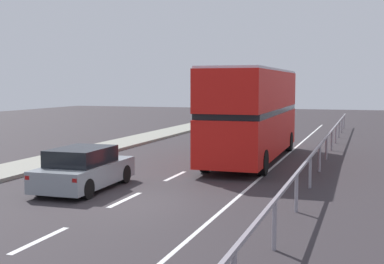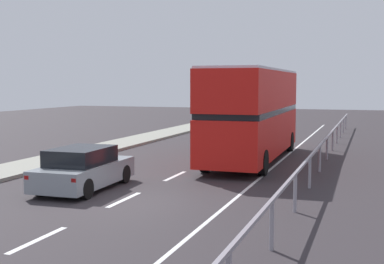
# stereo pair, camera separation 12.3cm
# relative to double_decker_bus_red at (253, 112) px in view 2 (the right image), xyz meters

# --- Properties ---
(ground_plane) EXTENTS (75.18, 120.00, 0.10)m
(ground_plane) POSITION_rel_double_decker_bus_red_xyz_m (-1.93, -9.42, -2.29)
(ground_plane) COLOR #2F2A2E
(lane_paint_markings) EXTENTS (3.29, 46.00, 0.01)m
(lane_paint_markings) POSITION_rel_double_decker_bus_red_xyz_m (-0.06, -0.50, -2.23)
(lane_paint_markings) COLOR silver
(lane_paint_markings) RESTS_ON ground
(bridge_side_railing) EXTENTS (0.10, 42.00, 1.11)m
(bridge_side_railing) POSITION_rel_double_decker_bus_red_xyz_m (3.19, -0.42, -1.34)
(bridge_side_railing) COLOR gray
(bridge_side_railing) RESTS_ON ground
(double_decker_bus_red) EXTENTS (2.72, 10.69, 4.17)m
(double_decker_bus_red) POSITION_rel_double_decker_bus_red_xyz_m (0.00, 0.00, 0.00)
(double_decker_bus_red) COLOR red
(double_decker_bus_red) RESTS_ON ground
(hatchback_car_near) EXTENTS (1.94, 4.21, 1.42)m
(hatchback_car_near) POSITION_rel_double_decker_bus_red_xyz_m (-3.92, -8.31, -1.56)
(hatchback_car_near) COLOR gray
(hatchback_car_near) RESTS_ON ground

